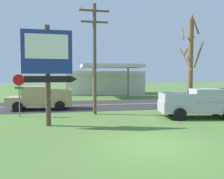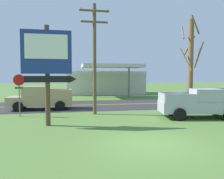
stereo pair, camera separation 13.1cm
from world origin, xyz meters
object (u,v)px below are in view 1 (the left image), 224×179
Objects in this scene: gas_station at (104,82)px; car_green_near_lane at (212,96)px; stop_sign at (19,87)px; motel_sign at (48,61)px; pickup_tan_on_road at (40,98)px; bare_tree at (190,64)px; pickup_silver_parked_on_lawn at (200,103)px; utility_pole at (95,55)px.

gas_station is 2.86× the size of car_green_near_lane.
car_green_near_lane is at bearing 10.32° from stop_sign.
pickup_tan_on_road is (-1.29, 6.67, -2.69)m from motel_sign.
bare_tree is 12.46m from pickup_tan_on_road.
gas_station is at bearing 117.54° from car_green_near_lane.
car_green_near_lane is at bearing 48.95° from pickup_silver_parked_on_lawn.
bare_tree is 6.96m from car_green_near_lane.
motel_sign is 10.14m from pickup_silver_parked_on_lawn.
pickup_silver_parked_on_lawn is 1.05× the size of pickup_tan_on_road.
motel_sign is 1.34× the size of car_green_near_lane.
utility_pole is at bearing 49.17° from motel_sign.
pickup_tan_on_road is (-4.27, 3.22, -3.38)m from utility_pole.
pickup_tan_on_road reaches higher than car_green_near_lane.
car_green_near_lane is at bearing 0.00° from pickup_tan_on_road.
gas_station is 21.89m from pickup_silver_parked_on_lawn.
pickup_silver_parked_on_lawn is at bearing -82.37° from gas_station.
bare_tree reaches higher than gas_station.
motel_sign reaches higher than gas_station.
bare_tree is (10.16, 2.59, 0.05)m from motel_sign.
bare_tree is at bearing -19.64° from pickup_tan_on_road.
stop_sign is at bearing -107.43° from pickup_tan_on_road.
motel_sign is at bearing -130.83° from utility_pole.
utility_pole reaches higher than motel_sign.
bare_tree reaches higher than car_green_near_lane.
stop_sign is 0.25× the size of gas_station.
bare_tree is (12.44, -0.94, 1.68)m from stop_sign.
gas_station is at bearing 64.09° from stop_sign.
pickup_silver_parked_on_lawn reaches higher than car_green_near_lane.
pickup_silver_parked_on_lawn is (-0.41, -1.95, -2.74)m from bare_tree.
bare_tree is 3.39m from pickup_silver_parked_on_lawn.
gas_station reaches higher than pickup_silver_parked_on_lawn.
car_green_near_lane is at bearing 40.17° from bare_tree.
bare_tree reaches higher than pickup_silver_parked_on_lawn.
car_green_near_lane is (4.84, 4.09, -2.88)m from bare_tree.
pickup_silver_parked_on_lawn is 12.58m from pickup_tan_on_road.
pickup_tan_on_road is at bearing 143.03° from utility_pole.
motel_sign is 16.67m from car_green_near_lane.
motel_sign is 10.49m from bare_tree.
gas_station is 17.67m from car_green_near_lane.
pickup_silver_parked_on_lawn is (2.90, -21.67, -0.98)m from gas_station.
utility_pole is 12.93m from car_green_near_lane.
motel_sign is at bearing -165.73° from bare_tree.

